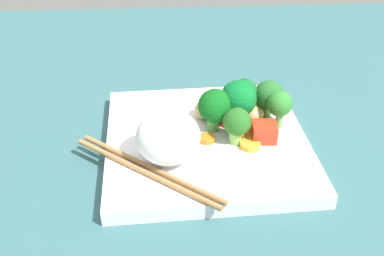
{
  "coord_description": "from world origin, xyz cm",
  "views": [
    {
      "loc": [
        48.82,
        -4.73,
        36.31
      ],
      "look_at": [
        0.93,
        -1.95,
        3.93
      ],
      "focal_mm": 42.95,
      "sensor_mm": 36.0,
      "label": 1
    }
  ],
  "objects_px": {
    "square_plate": "(206,142)",
    "chopstick_pair": "(147,170)",
    "carrot_slice_2": "(228,103)",
    "rice_mound": "(168,137)",
    "broccoli_floret_4": "(269,96)"
  },
  "relations": [
    {
      "from": "carrot_slice_2",
      "to": "chopstick_pair",
      "type": "bearing_deg",
      "value": -37.83
    },
    {
      "from": "broccoli_floret_4",
      "to": "carrot_slice_2",
      "type": "bearing_deg",
      "value": -122.65
    },
    {
      "from": "square_plate",
      "to": "chopstick_pair",
      "type": "relative_size",
      "value": 1.46
    },
    {
      "from": "carrot_slice_2",
      "to": "chopstick_pair",
      "type": "relative_size",
      "value": 0.14
    },
    {
      "from": "broccoli_floret_4",
      "to": "chopstick_pair",
      "type": "height_order",
      "value": "broccoli_floret_4"
    },
    {
      "from": "square_plate",
      "to": "chopstick_pair",
      "type": "bearing_deg",
      "value": -47.92
    },
    {
      "from": "rice_mound",
      "to": "broccoli_floret_4",
      "type": "xyz_separation_m",
      "value": [
        -0.09,
        0.14,
        -0.0
      ]
    },
    {
      "from": "rice_mound",
      "to": "carrot_slice_2",
      "type": "bearing_deg",
      "value": 144.24
    },
    {
      "from": "broccoli_floret_4",
      "to": "carrot_slice_2",
      "type": "distance_m",
      "value": 0.07
    },
    {
      "from": "broccoli_floret_4",
      "to": "chopstick_pair",
      "type": "relative_size",
      "value": 0.3
    },
    {
      "from": "chopstick_pair",
      "to": "square_plate",
      "type": "bearing_deg",
      "value": 80.41
    },
    {
      "from": "rice_mound",
      "to": "chopstick_pair",
      "type": "distance_m",
      "value": 0.05
    },
    {
      "from": "broccoli_floret_4",
      "to": "carrot_slice_2",
      "type": "relative_size",
      "value": 2.09
    },
    {
      "from": "square_plate",
      "to": "chopstick_pair",
      "type": "xyz_separation_m",
      "value": [
        0.07,
        -0.08,
        0.01
      ]
    },
    {
      "from": "carrot_slice_2",
      "to": "chopstick_pair",
      "type": "height_order",
      "value": "chopstick_pair"
    }
  ]
}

